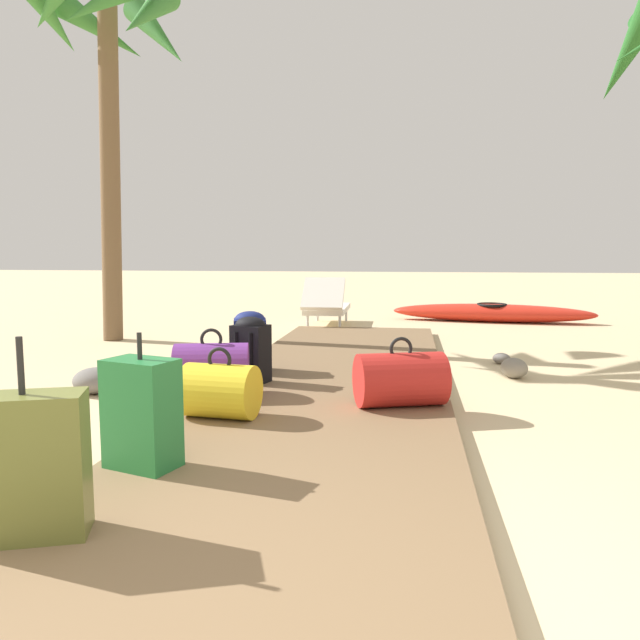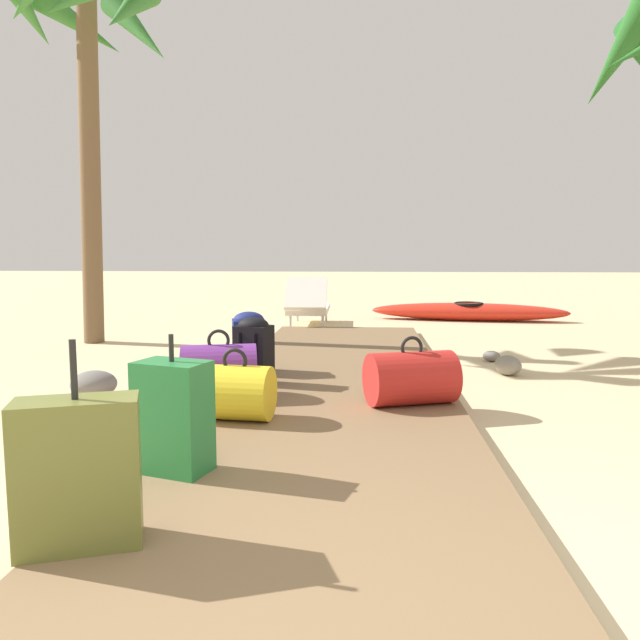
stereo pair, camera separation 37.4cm
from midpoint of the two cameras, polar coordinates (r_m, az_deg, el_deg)
ground_plane at (r=4.26m, az=2.34°, el=-9.07°), size 60.00×60.00×0.00m
boardwalk at (r=4.94m, az=3.24°, el=-6.39°), size 1.87×7.19×0.08m
suitcase_green at (r=3.05m, az=-13.32°, el=-8.72°), size 0.39×0.31×0.68m
duffel_bag_yellow at (r=3.89m, az=-6.82°, el=-6.74°), size 0.50×0.40×0.46m
backpack_black at (r=4.88m, az=-4.49°, el=-2.70°), size 0.32×0.28×0.54m
suitcase_olive at (r=2.45m, az=-22.33°, el=-12.86°), size 0.47×0.33×0.76m
backpack_navy at (r=5.34m, az=-4.73°, el=-1.90°), size 0.34×0.33×0.54m
duffel_bag_red at (r=4.21m, az=10.26°, el=-5.62°), size 0.69×0.54×0.48m
duffel_bag_purple at (r=4.47m, az=-7.96°, el=-4.72°), size 0.62×0.51×0.51m
palm_tree_far_left at (r=8.57m, az=-18.58°, el=23.34°), size 2.07×2.14×4.64m
lounge_chair at (r=9.15m, az=1.83°, el=1.42°), size 0.63×1.57×0.77m
kayak at (r=10.22m, az=17.12°, el=0.67°), size 3.28×0.97×0.30m
rock_right_near at (r=5.78m, az=19.87°, el=-4.35°), size 0.31×0.34×0.18m
rock_right_far at (r=6.46m, az=18.59°, el=-3.51°), size 0.19×0.19×0.11m
rock_left_far at (r=5.14m, az=-18.76°, el=-5.51°), size 0.52×0.52×0.21m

